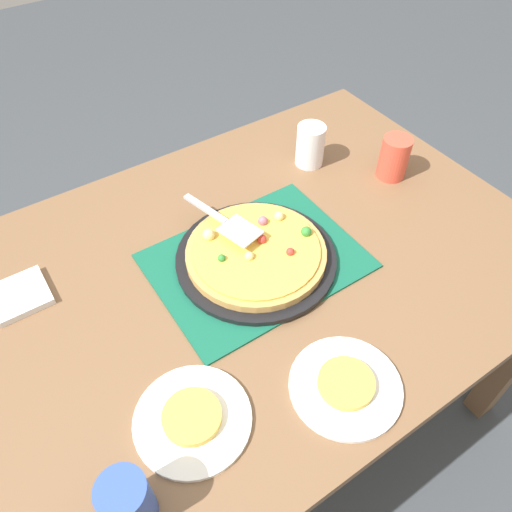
{
  "coord_description": "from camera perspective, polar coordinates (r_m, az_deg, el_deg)",
  "views": [
    {
      "loc": [
        -0.43,
        -0.65,
        1.63
      ],
      "look_at": [
        0.0,
        0.0,
        0.77
      ],
      "focal_mm": 34.47,
      "sensor_mm": 36.0,
      "label": 1
    }
  ],
  "objects": [
    {
      "name": "served_slice_right",
      "position": [
        0.95,
        -7.44,
        -17.98
      ],
      "size": [
        0.11,
        0.11,
        0.02
      ],
      "primitive_type": "cylinder",
      "color": "#EAB747",
      "rests_on": "plate_far_right"
    },
    {
      "name": "dining_table",
      "position": [
        1.26,
        -0.0,
        -3.95
      ],
      "size": [
        1.4,
        1.0,
        0.75
      ],
      "color": "brown",
      "rests_on": "ground_plane"
    },
    {
      "name": "placemat",
      "position": [
        1.17,
        -0.0,
        -0.56
      ],
      "size": [
        0.48,
        0.36,
        0.01
      ],
      "primitive_type": "cube",
      "color": "#145B42",
      "rests_on": "dining_table"
    },
    {
      "name": "plate_far_right",
      "position": [
        0.96,
        -7.37,
        -18.3
      ],
      "size": [
        0.22,
        0.22,
        0.01
      ],
      "primitive_type": "cylinder",
      "color": "white",
      "rests_on": "dining_table"
    },
    {
      "name": "cup_far",
      "position": [
        1.43,
        6.32,
        12.64
      ],
      "size": [
        0.08,
        0.08,
        0.12
      ],
      "primitive_type": "cylinder",
      "color": "white",
      "rests_on": "dining_table"
    },
    {
      "name": "cup_corner",
      "position": [
        0.87,
        -14.71,
        -25.89
      ],
      "size": [
        0.08,
        0.08,
        0.12
      ],
      "primitive_type": "cylinder",
      "color": "#3351AD",
      "rests_on": "dining_table"
    },
    {
      "name": "served_slice_left",
      "position": [
        0.99,
        10.42,
        -14.3
      ],
      "size": [
        0.11,
        0.11,
        0.02
      ],
      "primitive_type": "cylinder",
      "color": "#EAB747",
      "rests_on": "plate_near_left"
    },
    {
      "name": "pizza_server",
      "position": [
        1.17,
        -3.58,
        4.03
      ],
      "size": [
        0.1,
        0.23,
        0.01
      ],
      "color": "silver",
      "rests_on": "pizza"
    },
    {
      "name": "pizza",
      "position": [
        1.15,
        0.0,
        0.5
      ],
      "size": [
        0.33,
        0.33,
        0.05
      ],
      "color": "tan",
      "rests_on": "pizza_pan"
    },
    {
      "name": "ground_plane",
      "position": [
        1.8,
        -0.0,
        -16.61
      ],
      "size": [
        8.0,
        8.0,
        0.0
      ],
      "primitive_type": "plane",
      "color": "#3D4247"
    },
    {
      "name": "napkin_stack",
      "position": [
        1.22,
        -25.69,
        -4.13
      ],
      "size": [
        0.12,
        0.12,
        0.02
      ],
      "primitive_type": "cube",
      "color": "white",
      "rests_on": "dining_table"
    },
    {
      "name": "plate_near_left",
      "position": [
        1.0,
        10.32,
        -14.65
      ],
      "size": [
        0.22,
        0.22,
        0.01
      ],
      "primitive_type": "cylinder",
      "color": "white",
      "rests_on": "dining_table"
    },
    {
      "name": "cup_near",
      "position": [
        1.43,
        15.71,
        10.93
      ],
      "size": [
        0.08,
        0.08,
        0.12
      ],
      "primitive_type": "cylinder",
      "color": "#E04C38",
      "rests_on": "dining_table"
    },
    {
      "name": "pizza_pan",
      "position": [
        1.16,
        -0.0,
        -0.23
      ],
      "size": [
        0.38,
        0.38,
        0.01
      ],
      "primitive_type": "cylinder",
      "color": "black",
      "rests_on": "placemat"
    }
  ]
}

